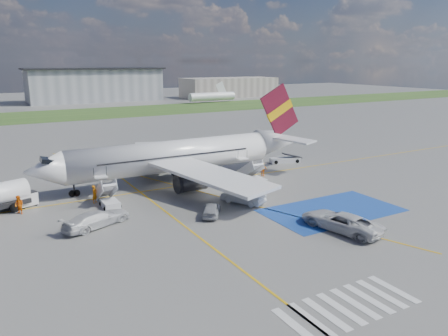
{
  "coord_description": "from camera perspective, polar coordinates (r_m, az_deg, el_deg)",
  "views": [
    {
      "loc": [
        -20.66,
        -35.42,
        14.93
      ],
      "look_at": [
        2.38,
        5.01,
        3.5
      ],
      "focal_mm": 35.0,
      "sensor_mm": 36.0,
      "label": 1
    }
  ],
  "objects": [
    {
      "name": "ground",
      "position": [
        43.64,
        0.55,
        -6.21
      ],
      "size": [
        400.0,
        400.0,
        0.0
      ],
      "primitive_type": "plane",
      "color": "#60605E",
      "rests_on": "ground"
    },
    {
      "name": "grass_strip",
      "position": [
        132.89,
        -20.67,
        6.47
      ],
      "size": [
        400.0,
        30.0,
        0.01
      ],
      "primitive_type": "cube",
      "color": "#2D4C1E",
      "rests_on": "ground"
    },
    {
      "name": "taxiway_line_main",
      "position": [
        53.84,
        -5.89,
        -2.37
      ],
      "size": [
        120.0,
        0.2,
        0.01
      ],
      "primitive_type": "cube",
      "color": "gold",
      "rests_on": "ground"
    },
    {
      "name": "taxiway_line_cross",
      "position": [
        33.38,
        1.8,
        -12.77
      ],
      "size": [
        0.2,
        60.0,
        0.01
      ],
      "primitive_type": "cube",
      "color": "gold",
      "rests_on": "ground"
    },
    {
      "name": "taxiway_line_diag",
      "position": [
        53.84,
        -5.89,
        -2.37
      ],
      "size": [
        20.71,
        56.45,
        0.01
      ],
      "primitive_type": "cube",
      "rotation": [
        0.0,
        0.0,
        0.35
      ],
      "color": "gold",
      "rests_on": "ground"
    },
    {
      "name": "staging_box",
      "position": [
        46.37,
        13.89,
        -5.4
      ],
      "size": [
        14.0,
        8.0,
        0.01
      ],
      "primitive_type": "cube",
      "color": "#194097",
      "rests_on": "ground"
    },
    {
      "name": "crosswalk",
      "position": [
        29.7,
        15.86,
        -16.95
      ],
      "size": [
        9.0,
        4.0,
        0.01
      ],
      "color": "silver",
      "rests_on": "ground"
    },
    {
      "name": "terminal_centre",
      "position": [
        175.43,
        -16.51,
        10.33
      ],
      "size": [
        48.0,
        18.0,
        12.0
      ],
      "primitive_type": "cube",
      "color": "gray",
      "rests_on": "ground"
    },
    {
      "name": "terminal_east",
      "position": [
        189.68,
        0.68,
        10.5
      ],
      "size": [
        40.0,
        16.0,
        8.0
      ],
      "primitive_type": "cube",
      "color": "gray",
      "rests_on": "ground"
    },
    {
      "name": "airliner",
      "position": [
        55.38,
        -5.4,
        1.71
      ],
      "size": [
        36.81,
        32.95,
        11.92
      ],
      "color": "silver",
      "rests_on": "ground"
    },
    {
      "name": "airstairs_fwd",
      "position": [
        47.71,
        -14.79,
        -4.13
      ],
      "size": [
        1.9,
        5.2,
        3.6
      ],
      "color": "silver",
      "rests_on": "ground"
    },
    {
      "name": "airstairs_aft",
      "position": [
        55.06,
        4.09,
        -1.3
      ],
      "size": [
        1.9,
        5.2,
        3.6
      ],
      "color": "silver",
      "rests_on": "ground"
    },
    {
      "name": "gpu_cart",
      "position": [
        50.54,
        -24.29,
        -3.82
      ],
      "size": [
        2.13,
        1.71,
        1.55
      ],
      "rotation": [
        0.0,
        0.0,
        0.34
      ],
      "color": "silver",
      "rests_on": "ground"
    },
    {
      "name": "belt_loader",
      "position": [
        66.55,
        8.0,
        1.02
      ],
      "size": [
        5.04,
        2.85,
        1.46
      ],
      "rotation": [
        0.0,
        0.0,
        -0.28
      ],
      "color": "silver",
      "rests_on": "ground"
    },
    {
      "name": "car_silver_a",
      "position": [
        43.35,
        -1.63,
        -5.41
      ],
      "size": [
        3.53,
        4.14,
        1.34
      ],
      "primitive_type": "imported",
      "rotation": [
        0.0,
        0.0,
        2.54
      ],
      "color": "#A9ABB0",
      "rests_on": "ground"
    },
    {
      "name": "car_silver_b",
      "position": [
        47.04,
        2.48,
        -3.69
      ],
      "size": [
        3.73,
        5.14,
        1.61
      ],
      "primitive_type": "imported",
      "rotation": [
        0.0,
        0.0,
        3.61
      ],
      "color": "#AFB2B6",
      "rests_on": "ground"
    },
    {
      "name": "van_white_a",
      "position": [
        41.01,
        15.05,
        -6.4
      ],
      "size": [
        3.88,
        6.32,
        2.21
      ],
      "primitive_type": "imported",
      "rotation": [
        0.0,
        0.0,
        3.35
      ],
      "color": "silver",
      "rests_on": "ground"
    },
    {
      "name": "van_white_b",
      "position": [
        42.21,
        -16.27,
        -6.05
      ],
      "size": [
        5.51,
        3.88,
        2.0
      ],
      "primitive_type": "imported",
      "rotation": [
        0.0,
        0.0,
        1.97
      ],
      "color": "silver",
      "rests_on": "ground"
    },
    {
      "name": "crew_fwd",
      "position": [
        49.13,
        -16.55,
        -3.3
      ],
      "size": [
        0.84,
        0.82,
        1.95
      ],
      "primitive_type": "imported",
      "rotation": [
        0.0,
        0.0,
        0.71
      ],
      "color": "orange",
      "rests_on": "ground"
    },
    {
      "name": "crew_nose",
      "position": [
        48.28,
        -25.21,
        -4.39
      ],
      "size": [
        1.14,
        1.18,
        1.91
      ],
      "primitive_type": "imported",
      "rotation": [
        0.0,
        0.0,
        -0.92
      ],
      "color": "orange",
      "rests_on": "ground"
    },
    {
      "name": "crew_aft",
      "position": [
        58.19,
        5.12,
        -0.2
      ],
      "size": [
        1.06,
        1.07,
        1.82
      ],
      "primitive_type": "imported",
      "rotation": [
        0.0,
        0.0,
        2.33
      ],
      "color": "orange",
      "rests_on": "ground"
    }
  ]
}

